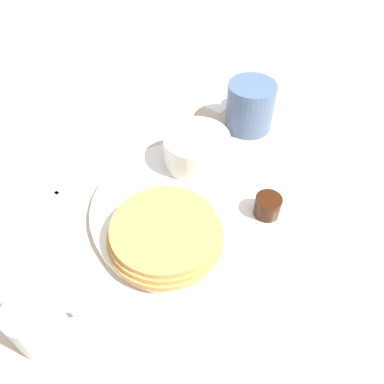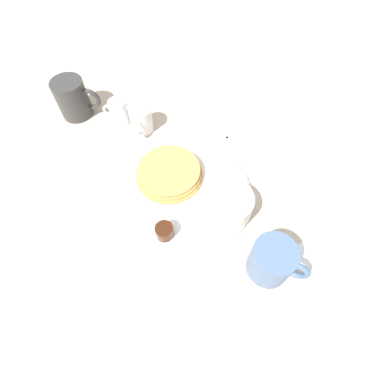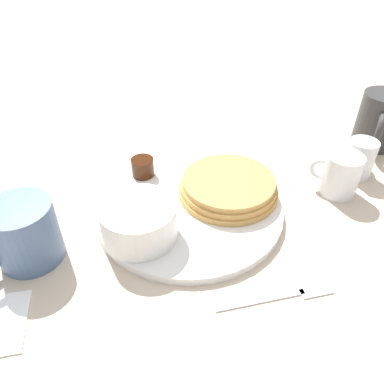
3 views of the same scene
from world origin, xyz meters
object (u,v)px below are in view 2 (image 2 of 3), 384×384
plate (190,195)px  fork (231,142)px  bowl (229,204)px  coffee_mug (273,261)px  second_mug (73,99)px  creamer_pitcher_far (119,112)px  creamer_pitcher_near (141,119)px

plate → fork: bearing=126.6°
plate → bowl: 0.09m
fork → plate: bearing=-53.4°
coffee_mug → second_mug: (-0.55, -0.27, 0.01)m
plate → bowl: size_ratio=2.75×
fork → bowl: bearing=-27.2°
bowl → plate: bearing=-137.8°
bowl → second_mug: (-0.41, -0.24, 0.01)m
bowl → coffee_mug: (0.14, 0.02, 0.00)m
creamer_pitcher_far → second_mug: second_mug is taller
bowl → creamer_pitcher_near: 0.31m
creamer_pitcher_near → fork: 0.23m
plate → creamer_pitcher_far: creamer_pitcher_far is taller
creamer_pitcher_near → creamer_pitcher_far: creamer_pitcher_near is taller
plate → creamer_pitcher_far: (-0.28, -0.09, 0.03)m
coffee_mug → creamer_pitcher_far: coffee_mug is taller
coffee_mug → fork: (-0.32, 0.07, -0.04)m
second_mug → bowl: bearing=30.6°
coffee_mug → creamer_pitcher_far: (-0.48, -0.17, -0.01)m
creamer_pitcher_near → second_mug: bearing=-129.1°
coffee_mug → creamer_pitcher_near: 0.45m
bowl → fork: bowl is taller
creamer_pitcher_near → second_mug: (-0.12, -0.14, 0.02)m
bowl → coffee_mug: bearing=9.8°
creamer_pitcher_far → bowl: bearing=23.1°
fork → creamer_pitcher_far: bearing=-125.0°
plate → bowl: bearing=42.2°
bowl → second_mug: bearing=-149.4°
coffee_mug → second_mug: second_mug is taller
coffee_mug → creamer_pitcher_far: 0.51m
second_mug → coffee_mug: bearing=25.9°
bowl → second_mug: 0.48m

